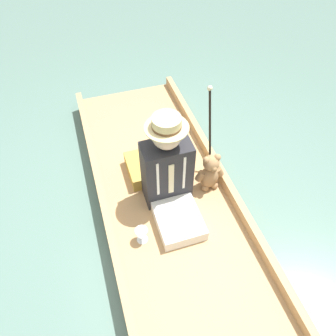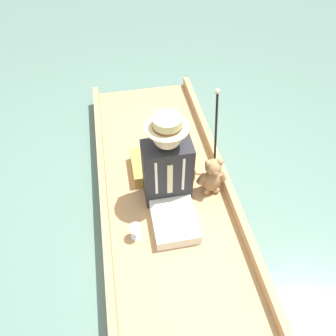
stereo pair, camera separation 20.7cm
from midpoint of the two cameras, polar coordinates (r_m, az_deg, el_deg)
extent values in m
plane|color=slate|center=(2.98, 1.91, -7.01)|extent=(16.00, 16.00, 0.00)
cube|color=tan|center=(2.93, 1.94, -6.28)|extent=(1.15, 3.35, 0.13)
cube|color=tan|center=(2.96, 12.33, -3.25)|extent=(0.06, 3.35, 0.10)
cube|color=tan|center=(2.81, -8.97, -6.52)|extent=(0.06, 3.35, 0.10)
cube|color=#B7933D|center=(3.05, 0.84, 0.57)|extent=(0.55, 0.38, 0.13)
cube|color=white|center=(2.68, 3.39, -9.42)|extent=(0.35, 0.41, 0.11)
cube|color=#232328|center=(2.67, 2.09, -0.87)|extent=(0.39, 0.22, 0.61)
cube|color=beige|center=(2.56, 2.66, -2.13)|extent=(0.04, 0.01, 0.33)
cube|color=white|center=(2.56, 5.03, -1.33)|extent=(0.02, 0.01, 0.36)
cube|color=white|center=(2.52, 0.29, -2.03)|extent=(0.02, 0.01, 0.36)
sphere|color=beige|center=(2.37, 2.36, 5.68)|extent=(0.22, 0.22, 0.22)
cylinder|color=#CCB77F|center=(2.32, 2.41, 6.99)|extent=(0.32, 0.32, 0.01)
cylinder|color=#CCB77F|center=(2.29, 2.45, 7.86)|extent=(0.21, 0.21, 0.08)
cylinder|color=brown|center=(2.31, 2.43, 7.31)|extent=(0.22, 0.22, 0.02)
ellipsoid|color=#9E754C|center=(2.88, 9.60, -2.30)|extent=(0.17, 0.14, 0.25)
sphere|color=#9E754C|center=(2.75, 10.06, 0.08)|extent=(0.14, 0.14, 0.14)
sphere|color=olive|center=(2.72, 10.41, -1.00)|extent=(0.06, 0.06, 0.06)
sphere|color=#9E754C|center=(2.73, 11.19, 0.96)|extent=(0.06, 0.06, 0.06)
sphere|color=#9E754C|center=(2.70, 9.21, 0.68)|extent=(0.06, 0.06, 0.06)
cylinder|color=#9E754C|center=(2.88, 11.37, -1.49)|extent=(0.09, 0.06, 0.11)
cylinder|color=#9E754C|center=(2.83, 8.01, -2.01)|extent=(0.09, 0.06, 0.11)
sphere|color=#9E754C|center=(2.95, 10.39, -3.80)|extent=(0.07, 0.07, 0.07)
sphere|color=#9E754C|center=(2.92, 8.75, -4.07)|extent=(0.07, 0.07, 0.07)
cylinder|color=silver|center=(2.67, -3.26, -11.90)|extent=(0.09, 0.09, 0.01)
cylinder|color=silver|center=(2.63, -3.30, -11.38)|extent=(0.01, 0.01, 0.09)
cone|color=silver|center=(2.57, -3.37, -10.63)|extent=(0.10, 0.10, 0.04)
cylinder|color=black|center=(2.86, 10.36, 5.18)|extent=(0.02, 0.22, 0.81)
sphere|color=beige|center=(2.68, 10.88, 12.89)|extent=(0.04, 0.04, 0.04)
camera|label=1|loc=(0.10, -87.70, 2.58)|focal=35.00mm
camera|label=2|loc=(0.10, 92.30, -2.58)|focal=35.00mm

